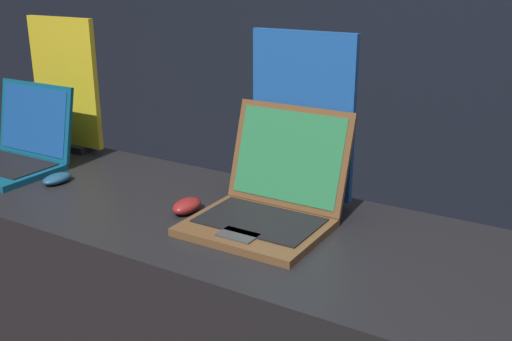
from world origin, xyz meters
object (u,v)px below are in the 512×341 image
laptop_front (15,149)px  mouse_front (57,179)px  promo_stand_front (66,88)px  promo_stand_middle (302,123)px  mouse_middle (187,206)px  laptop_middle (269,198)px

laptop_front → mouse_front: size_ratio=3.33×
promo_stand_front → promo_stand_middle: size_ratio=0.99×
promo_stand_front → promo_stand_middle: 0.95m
laptop_front → mouse_middle: laptop_front is taller
laptop_front → mouse_middle: 0.73m
mouse_front → laptop_front: bearing=170.6°
laptop_middle → mouse_middle: bearing=-164.3°
laptop_front → mouse_middle: (0.72, -0.02, -0.04)m
laptop_middle → promo_stand_middle: bearing=90.0°
laptop_front → laptop_middle: 0.95m
mouse_middle → promo_stand_middle: (0.22, 0.24, 0.21)m
promo_stand_front → promo_stand_middle: promo_stand_middle is taller
promo_stand_front → laptop_middle: promo_stand_front is taller
laptop_front → laptop_middle: (0.95, 0.04, 0.00)m
promo_stand_front → promo_stand_middle: bearing=-1.0°
mouse_front → mouse_middle: 0.49m
promo_stand_front → laptop_middle: 0.98m
promo_stand_front → mouse_front: bearing=-49.5°
mouse_front → laptop_middle: size_ratio=0.28×
laptop_middle → mouse_front: bearing=-173.4°
mouse_middle → promo_stand_middle: bearing=47.4°
mouse_front → mouse_middle: (0.49, 0.02, 0.00)m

